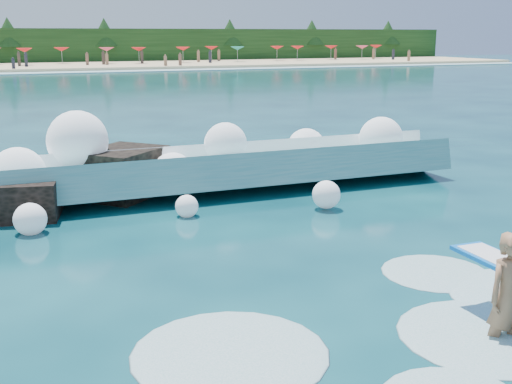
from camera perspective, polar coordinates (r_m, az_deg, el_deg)
ground at (r=10.54m, az=-3.49°, el=-9.52°), size 200.00×200.00×0.00m
beach at (r=87.33m, az=-20.52°, el=10.37°), size 140.00×20.00×0.40m
wet_band at (r=76.36m, az=-20.18°, el=9.90°), size 140.00×5.00×0.08m
treeline at (r=97.25m, az=-20.87°, el=11.97°), size 140.00×4.00×5.00m
breaking_wave at (r=17.17m, az=-10.88°, el=1.39°), size 18.17×2.82×1.57m
surfer_with_board at (r=9.72m, az=21.83°, el=-8.24°), size 0.96×2.99×1.86m
wave_spray at (r=16.97m, az=-11.39°, el=2.97°), size 15.32×4.60×2.33m
surf_foam at (r=10.01m, az=15.67°, el=-11.37°), size 9.13×5.47×0.14m
beach_umbrellas at (r=89.24m, az=-20.56°, el=11.75°), size 112.16×6.63×0.50m
beachgoers at (r=85.36m, az=-15.73°, el=11.29°), size 105.24×13.76×1.93m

